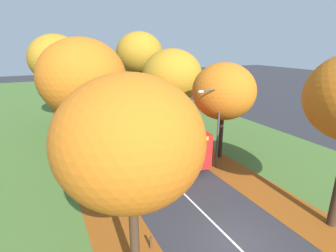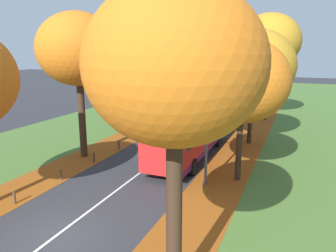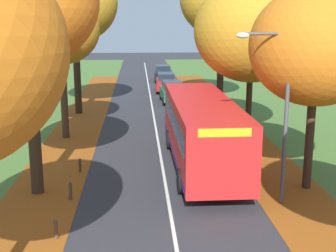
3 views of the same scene
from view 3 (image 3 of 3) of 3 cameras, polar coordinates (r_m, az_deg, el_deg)
name	(u,v)px [view 3 (image 3 of 3)]	position (r m, az deg, el deg)	size (l,w,h in m)	color
grass_verge_left	(4,125)	(30.17, -19.34, 0.07)	(12.00, 90.00, 0.01)	#476B2D
leaf_litter_left	(66,151)	(23.50, -12.33, -3.04)	(2.80, 60.00, 0.00)	#8C4714
grass_verge_right	(300,121)	(30.79, 15.77, 0.57)	(12.00, 90.00, 0.01)	#476B2D
leaf_litter_right	(251,148)	(23.90, 10.06, -2.67)	(2.80, 60.00, 0.00)	#8C4714
road_centre_line	(155,123)	(29.06, -1.60, 0.33)	(0.12, 80.00, 0.01)	silver
tree_left_near	(25,1)	(17.27, -17.01, 14.33)	(5.08, 5.08, 9.28)	#382619
tree_left_mid	(61,30)	(25.43, -12.96, 11.32)	(4.07, 4.07, 7.64)	#422D1E
tree_left_far	(74,4)	(32.12, -11.38, 14.42)	(5.68, 5.68, 9.89)	black
tree_right_near	(316,46)	(17.92, 17.61, 9.24)	(4.85, 4.85, 7.59)	#382619
tree_right_mid	(252,30)	(24.96, 10.17, 11.42)	(5.99, 5.99, 8.48)	#382619
bollard_third	(56,230)	(14.53, -13.50, -12.18)	(0.12, 0.12, 0.60)	#4C3823
bollard_fourth	(70,191)	(17.33, -11.81, -7.78)	(0.12, 0.12, 0.65)	#4C3823
bollard_fifth	(80,166)	(20.23, -10.69, -4.76)	(0.12, 0.12, 0.59)	#4C3823
streetlamp_right	(278,99)	(16.21, 13.22, 3.22)	(1.89, 0.28, 6.00)	#47474C
bus	(202,129)	(20.38, 4.13, -0.32)	(2.71, 10.41, 2.98)	red
car_blue_lead	(185,109)	(29.35, 2.06, 2.07)	(1.93, 4.27, 1.62)	#233D9E
car_green_following	(172,92)	(36.28, 0.55, 4.20)	(1.91, 4.26, 1.62)	#1E6038
car_red_third_in_line	(166,82)	(41.56, -0.23, 5.34)	(1.91, 4.26, 1.62)	#B21919
car_black_fourth_in_line	(163,73)	(48.47, -0.59, 6.45)	(1.88, 4.25, 1.62)	black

